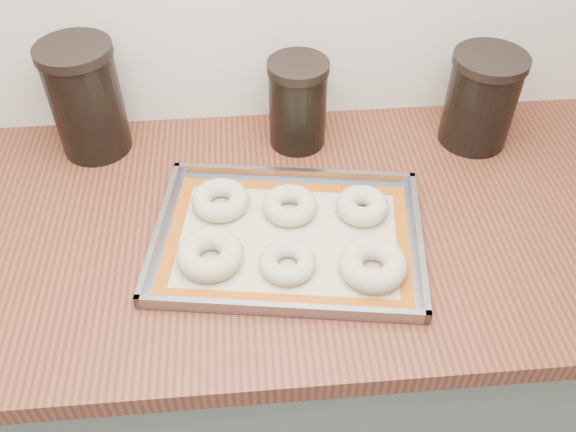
{
  "coord_description": "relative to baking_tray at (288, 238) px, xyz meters",
  "views": [
    {
      "loc": [
        -0.14,
        0.9,
        1.68
      ],
      "look_at": [
        -0.08,
        1.62,
        0.96
      ],
      "focal_mm": 38.0,
      "sensor_mm": 36.0,
      "label": 1
    }
  ],
  "objects": [
    {
      "name": "cabinet",
      "position": [
        0.08,
        0.05,
        -0.48
      ],
      "size": [
        3.0,
        0.65,
        0.86
      ],
      "primitive_type": "cube",
      "color": "slate",
      "rests_on": "floor"
    },
    {
      "name": "canister_right",
      "position": [
        0.41,
        0.26,
        0.09
      ],
      "size": [
        0.14,
        0.14,
        0.19
      ],
      "color": "black",
      "rests_on": "countertop"
    },
    {
      "name": "bagel_front_right",
      "position": [
        0.13,
        -0.09,
        0.02
      ],
      "size": [
        0.12,
        0.12,
        0.04
      ],
      "primitive_type": "torus",
      "rotation": [
        0.0,
        0.0,
        0.1
      ],
      "color": "#BFB594",
      "rests_on": "baking_mat"
    },
    {
      "name": "bagel_front_mid",
      "position": [
        -0.01,
        -0.07,
        0.01
      ],
      "size": [
        0.1,
        0.1,
        0.03
      ],
      "primitive_type": "torus",
      "rotation": [
        0.0,
        0.0,
        -0.07
      ],
      "color": "#BFB594",
      "rests_on": "baking_mat"
    },
    {
      "name": "canister_mid",
      "position": [
        0.04,
        0.28,
        0.09
      ],
      "size": [
        0.12,
        0.12,
        0.18
      ],
      "color": "black",
      "rests_on": "countertop"
    },
    {
      "name": "canister_left",
      "position": [
        -0.36,
        0.3,
        0.11
      ],
      "size": [
        0.14,
        0.14,
        0.23
      ],
      "color": "black",
      "rests_on": "countertop"
    },
    {
      "name": "baking_tray",
      "position": [
        0.0,
        0.0,
        0.0
      ],
      "size": [
        0.51,
        0.4,
        0.03
      ],
      "rotation": [
        0.0,
        0.0,
        -0.15
      ],
      "color": "gray",
      "rests_on": "countertop"
    },
    {
      "name": "countertop",
      "position": [
        0.08,
        0.05,
        -0.03
      ],
      "size": [
        3.06,
        0.68,
        0.04
      ],
      "primitive_type": "cube",
      "color": "brown",
      "rests_on": "cabinet"
    },
    {
      "name": "baking_mat",
      "position": [
        -0.0,
        0.0,
        -0.0
      ],
      "size": [
        0.46,
        0.35,
        0.0
      ],
      "rotation": [
        0.0,
        0.0,
        -0.15
      ],
      "color": "#C6B793",
      "rests_on": "baking_tray"
    },
    {
      "name": "bagel_back_left",
      "position": [
        -0.12,
        0.09,
        0.02
      ],
      "size": [
        0.13,
        0.13,
        0.04
      ],
      "primitive_type": "torus",
      "rotation": [
        0.0,
        0.0,
        -0.32
      ],
      "color": "#BFB594",
      "rests_on": "baking_mat"
    },
    {
      "name": "bagel_front_left",
      "position": [
        -0.13,
        -0.04,
        0.02
      ],
      "size": [
        0.13,
        0.13,
        0.04
      ],
      "primitive_type": "torus",
      "rotation": [
        0.0,
        0.0,
        0.16
      ],
      "color": "#BFB594",
      "rests_on": "baking_mat"
    },
    {
      "name": "bagel_back_mid",
      "position": [
        0.01,
        0.07,
        0.01
      ],
      "size": [
        0.12,
        0.12,
        0.03
      ],
      "primitive_type": "torus",
      "rotation": [
        0.0,
        0.0,
        -0.19
      ],
      "color": "#BFB594",
      "rests_on": "baking_mat"
    },
    {
      "name": "bagel_back_right",
      "position": [
        0.14,
        0.05,
        0.02
      ],
      "size": [
        0.1,
        0.1,
        0.04
      ],
      "primitive_type": "torus",
      "rotation": [
        0.0,
        0.0,
        0.1
      ],
      "color": "#BFB594",
      "rests_on": "baking_mat"
    }
  ]
}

